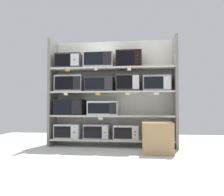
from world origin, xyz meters
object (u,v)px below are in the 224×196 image
(microwave_3, at_px, (70,107))
(microwave_4, at_px, (103,108))
(microwave_7, at_px, (128,83))
(microwave_10, at_px, (99,60))
(microwave_2, at_px, (126,132))
(microwave_6, at_px, (100,84))
(microwave_1, at_px, (97,131))
(microwave_5, at_px, (70,84))
(shipping_carton, at_px, (157,138))
(microwave_0, at_px, (69,131))
(microwave_11, at_px, (129,60))
(microwave_9, at_px, (69,62))
(microwave_8, at_px, (156,83))

(microwave_3, distance_m, microwave_4, 0.65)
(microwave_7, distance_m, microwave_10, 0.72)
(microwave_2, bearing_deg, microwave_6, 179.98)
(microwave_1, height_order, microwave_7, microwave_7)
(microwave_5, distance_m, shipping_carton, 1.97)
(microwave_0, relative_size, microwave_10, 0.87)
(microwave_2, xyz_separation_m, microwave_11, (0.05, 0.00, 1.37))
(microwave_1, relative_size, microwave_9, 0.96)
(microwave_0, bearing_deg, microwave_2, 0.00)
(microwave_4, bearing_deg, microwave_3, -179.98)
(microwave_5, distance_m, microwave_8, 1.67)
(microwave_4, bearing_deg, microwave_11, -0.01)
(microwave_7, relative_size, microwave_9, 0.87)
(microwave_8, bearing_deg, microwave_6, 180.00)
(microwave_4, xyz_separation_m, microwave_5, (-0.66, -0.00, 0.48))
(microwave_1, distance_m, microwave_9, 1.47)
(microwave_9, bearing_deg, microwave_3, -0.31)
(microwave_7, bearing_deg, microwave_2, -179.83)
(microwave_4, relative_size, microwave_5, 1.07)
(microwave_0, height_order, microwave_5, microwave_5)
(microwave_2, distance_m, microwave_7, 0.93)
(microwave_1, bearing_deg, microwave_5, -179.99)
(microwave_6, xyz_separation_m, microwave_9, (-0.61, -0.00, 0.46))
(microwave_1, relative_size, microwave_8, 0.94)
(microwave_11, bearing_deg, microwave_8, 0.00)
(microwave_3, xyz_separation_m, microwave_4, (0.65, 0.00, -0.02))
(microwave_3, relative_size, shipping_carton, 1.10)
(microwave_0, xyz_separation_m, shipping_carton, (1.66, -0.54, -0.03))
(microwave_8, xyz_separation_m, microwave_9, (-1.68, -0.00, 0.45))
(microwave_10, bearing_deg, shipping_carton, -26.92)
(microwave_6, height_order, microwave_8, microwave_8)
(microwave_6, bearing_deg, microwave_7, -0.01)
(microwave_5, height_order, microwave_9, microwave_9)
(shipping_carton, bearing_deg, microwave_11, 131.89)
(microwave_4, xyz_separation_m, shipping_carton, (0.98, -0.54, -0.47))
(microwave_6, height_order, microwave_7, microwave_7)
(microwave_3, height_order, microwave_11, microwave_11)
(microwave_0, height_order, microwave_3, microwave_3)
(microwave_0, bearing_deg, microwave_1, 0.00)
(microwave_5, relative_size, microwave_11, 1.11)
(microwave_4, bearing_deg, shipping_carton, -28.96)
(microwave_7, height_order, microwave_9, microwave_9)
(shipping_carton, bearing_deg, microwave_3, 161.61)
(microwave_2, bearing_deg, microwave_5, -180.00)
(microwave_8, distance_m, microwave_9, 1.74)
(shipping_carton, bearing_deg, microwave_0, 161.95)
(microwave_9, bearing_deg, microwave_5, -0.51)
(microwave_5, distance_m, microwave_10, 0.73)
(microwave_6, xyz_separation_m, shipping_carton, (1.05, -0.54, -0.93))
(microwave_11, bearing_deg, microwave_4, 179.99)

